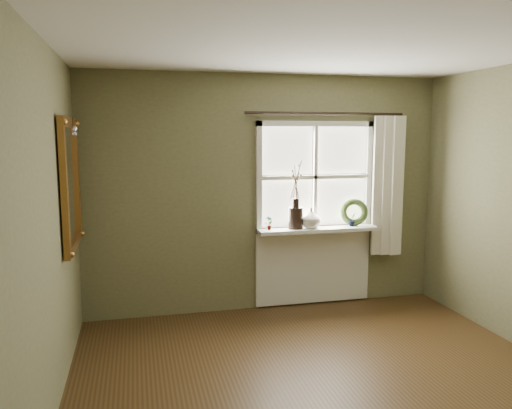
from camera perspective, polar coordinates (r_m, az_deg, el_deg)
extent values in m
plane|color=silver|center=(3.42, 11.63, 18.79)|extent=(4.50, 4.50, 0.00)
cube|color=#686745|center=(5.57, 1.14, 1.28)|extent=(4.00, 0.10, 2.60)
cube|color=#686745|center=(3.18, -25.01, -4.56)|extent=(0.10, 4.50, 2.60)
cube|color=silver|center=(5.72, 6.67, -2.75)|extent=(1.36, 0.06, 0.06)
cube|color=silver|center=(5.62, 6.87, 9.15)|extent=(1.36, 0.06, 0.06)
cube|color=silver|center=(5.45, 0.34, 3.04)|extent=(0.06, 0.06, 1.24)
cube|color=silver|center=(5.90, 12.71, 3.22)|extent=(0.06, 0.06, 1.24)
cube|color=silver|center=(5.64, 6.77, 3.15)|extent=(1.24, 0.05, 0.04)
cube|color=silver|center=(5.64, 6.77, 3.15)|extent=(0.04, 0.05, 1.12)
cube|color=white|center=(5.54, 3.56, 6.16)|extent=(0.59, 0.01, 0.53)
cube|color=white|center=(5.77, 9.78, 6.13)|extent=(0.59, 0.01, 0.53)
cube|color=white|center=(5.59, 3.51, 0.11)|extent=(0.59, 0.01, 0.53)
cube|color=white|center=(5.81, 9.64, 0.31)|extent=(0.59, 0.01, 0.53)
cube|color=silver|center=(5.62, 7.03, -2.84)|extent=(1.36, 0.26, 0.04)
cube|color=silver|center=(5.82, 6.57, -6.90)|extent=(1.36, 0.04, 0.88)
cylinder|color=black|center=(5.52, 4.55, -1.55)|extent=(0.20, 0.20, 0.24)
imported|color=silver|center=(5.57, 6.31, -1.53)|extent=(0.26, 0.26, 0.23)
torus|color=#34471F|center=(5.81, 11.13, -1.19)|extent=(0.34, 0.23, 0.32)
imported|color=#34471F|center=(5.44, 1.51, -2.11)|extent=(0.10, 0.08, 0.15)
imported|color=#34471F|center=(5.77, 10.93, -1.68)|extent=(0.10, 0.09, 0.15)
cube|color=beige|center=(5.91, 14.71, 2.05)|extent=(0.36, 0.12, 1.59)
cylinder|color=black|center=(5.61, 8.04, 10.26)|extent=(1.84, 0.03, 0.03)
cube|color=white|center=(4.65, -20.51, 2.22)|extent=(0.02, 0.79, 0.98)
cube|color=#93602B|center=(4.63, -20.71, 8.78)|extent=(0.05, 0.96, 0.08)
cube|color=#93602B|center=(4.72, -20.07, -4.19)|extent=(0.05, 0.96, 0.08)
cube|color=#93602B|center=(4.21, -21.07, 1.65)|extent=(0.05, 0.08, 0.98)
cube|color=#93602B|center=(5.08, -19.82, 2.70)|extent=(0.05, 0.08, 0.98)
sphere|color=silver|center=(4.59, -20.09, 8.09)|extent=(0.04, 0.04, 0.04)
sphere|color=silver|center=(4.62, -20.03, 7.59)|extent=(0.04, 0.04, 0.04)
sphere|color=silver|center=(4.65, -20.02, 8.20)|extent=(0.04, 0.04, 0.04)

